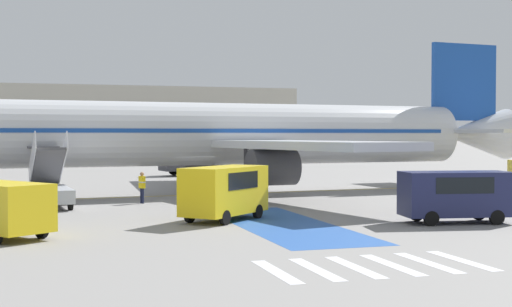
# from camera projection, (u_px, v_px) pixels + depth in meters

# --- Properties ---
(ground_plane) EXTENTS (600.00, 600.00, 0.00)m
(ground_plane) POSITION_uv_depth(u_px,v_px,m) (194.00, 196.00, 44.42)
(ground_plane) COLOR gray
(apron_leadline_yellow) EXTENTS (80.14, 7.44, 0.01)m
(apron_leadline_yellow) POSITION_uv_depth(u_px,v_px,m) (203.00, 195.00, 45.41)
(apron_leadline_yellow) COLOR gold
(apron_leadline_yellow) RESTS_ON ground_plane
(apron_stand_patch_blue) EXTENTS (4.01, 13.44, 0.01)m
(apron_stand_patch_blue) POSITION_uv_depth(u_px,v_px,m) (283.00, 224.00, 30.52)
(apron_stand_patch_blue) COLOR #2856A8
(apron_stand_patch_blue) RESTS_ON ground_plane
(apron_walkway_bar_0) EXTENTS (0.44, 3.60, 0.01)m
(apron_walkway_bar_0) POSITION_uv_depth(u_px,v_px,m) (276.00, 272.00, 20.00)
(apron_walkway_bar_0) COLOR silver
(apron_walkway_bar_0) RESTS_ON ground_plane
(apron_walkway_bar_1) EXTENTS (0.44, 3.60, 0.01)m
(apron_walkway_bar_1) POSITION_uv_depth(u_px,v_px,m) (316.00, 269.00, 20.35)
(apron_walkway_bar_1) COLOR silver
(apron_walkway_bar_1) RESTS_ON ground_plane
(apron_walkway_bar_2) EXTENTS (0.44, 3.60, 0.01)m
(apron_walkway_bar_2) POSITION_uv_depth(u_px,v_px,m) (354.00, 267.00, 20.70)
(apron_walkway_bar_2) COLOR silver
(apron_walkway_bar_2) RESTS_ON ground_plane
(apron_walkway_bar_3) EXTENTS (0.44, 3.60, 0.01)m
(apron_walkway_bar_3) POSITION_uv_depth(u_px,v_px,m) (392.00, 265.00, 21.05)
(apron_walkway_bar_3) COLOR silver
(apron_walkway_bar_3) RESTS_ON ground_plane
(apron_walkway_bar_4) EXTENTS (0.44, 3.60, 0.01)m
(apron_walkway_bar_4) POSITION_uv_depth(u_px,v_px,m) (428.00, 263.00, 21.39)
(apron_walkway_bar_4) COLOR silver
(apron_walkway_bar_4) RESTS_ON ground_plane
(apron_walkway_bar_5) EXTENTS (0.44, 3.60, 0.01)m
(apron_walkway_bar_5) POSITION_uv_depth(u_px,v_px,m) (462.00, 261.00, 21.74)
(apron_walkway_bar_5) COLOR silver
(apron_walkway_bar_5) RESTS_ON ground_plane
(airliner) EXTENTS (46.97, 31.53, 10.55)m
(airliner) POSITION_uv_depth(u_px,v_px,m) (211.00, 134.00, 45.52)
(airliner) COLOR silver
(airliner) RESTS_ON ground_plane
(boarding_stairs_forward) EXTENTS (2.62, 5.38, 4.03)m
(boarding_stairs_forward) POSITION_uv_depth(u_px,v_px,m) (48.00, 189.00, 37.42)
(boarding_stairs_forward) COLOR #ADB2BA
(boarding_stairs_forward) RESTS_ON ground_plane
(fuel_tanker) EXTENTS (10.15, 3.75, 3.47)m
(fuel_tanker) POSITION_uv_depth(u_px,v_px,m) (211.00, 156.00, 67.19)
(fuel_tanker) COLOR #38383D
(fuel_tanker) RESTS_ON ground_plane
(service_van_0) EXTENTS (4.94, 2.63, 2.24)m
(service_van_0) POSITION_uv_depth(u_px,v_px,m) (456.00, 192.00, 30.93)
(service_van_0) COLOR #1E234C
(service_van_0) RESTS_ON ground_plane
(service_van_2) EXTENTS (4.66, 4.56, 2.41)m
(service_van_2) POSITION_uv_depth(u_px,v_px,m) (225.00, 189.00, 31.83)
(service_van_2) COLOR yellow
(service_van_2) RESTS_ON ground_plane
(ground_crew_0) EXTENTS (0.31, 0.47, 1.72)m
(ground_crew_0) POSITION_uv_depth(u_px,v_px,m) (203.00, 182.00, 42.26)
(ground_crew_0) COLOR #191E38
(ground_crew_0) RESTS_ON ground_plane
(ground_crew_1) EXTENTS (0.36, 0.48, 1.75)m
(ground_crew_1) POSITION_uv_depth(u_px,v_px,m) (142.00, 185.00, 39.69)
(ground_crew_1) COLOR #191E38
(ground_crew_1) RESTS_ON ground_plane
(terminal_building) EXTENTS (78.32, 12.10, 12.59)m
(terminal_building) POSITION_uv_depth(u_px,v_px,m) (85.00, 121.00, 130.67)
(terminal_building) COLOR #B2AD9E
(terminal_building) RESTS_ON ground_plane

